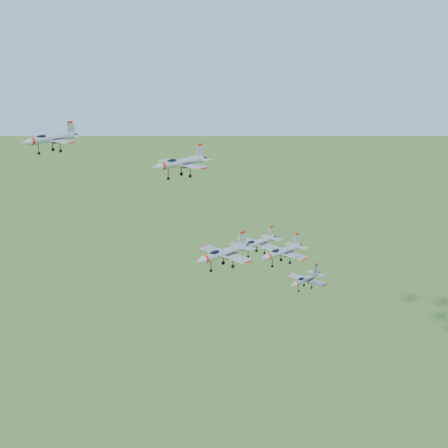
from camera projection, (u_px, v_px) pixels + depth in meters
jet_lead at (50, 138)px, 112.66m from camera, size 12.34×10.48×3.35m
jet_left_high at (180, 163)px, 117.61m from camera, size 14.00×11.72×3.75m
jet_right_high at (223, 253)px, 100.29m from camera, size 12.41×10.37×3.32m
jet_left_low at (257, 243)px, 142.15m from camera, size 13.77×11.54×3.69m
jet_right_low at (282, 251)px, 126.94m from camera, size 13.24×11.06×3.54m
jet_trail at (305, 279)px, 145.44m from camera, size 11.99×10.10×3.23m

